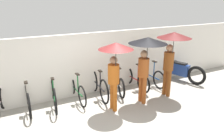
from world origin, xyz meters
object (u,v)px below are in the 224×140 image
Objects in this scene: parked_bicycle_3 at (76,89)px; pedestrian_leading at (115,59)px; parked_bicycle_7 at (151,75)px; parked_bicycle_6 at (135,78)px; parked_bicycle_2 at (53,93)px; parked_bicycle_4 at (98,85)px; pedestrian_center at (146,51)px; pedestrian_trailing at (172,46)px; parked_bicycle_5 at (118,82)px; parked_bicycle_1 at (28,98)px; motorcycle at (179,70)px.

parked_bicycle_3 is 0.85× the size of pedestrian_leading.
parked_bicycle_7 is at bearing -147.32° from pedestrian_leading.
pedestrian_leading is at bearing 127.37° from parked_bicycle_6.
parked_bicycle_2 is 1.02× the size of parked_bicycle_4.
parked_bicycle_3 is at bearing 88.14° from parked_bicycle_4.
pedestrian_trailing reaches higher than pedestrian_center.
parked_bicycle_5 is at bearing -82.74° from parked_bicycle_2.
pedestrian_trailing reaches higher than parked_bicycle_2.
pedestrian_leading reaches higher than parked_bicycle_6.
parked_bicycle_1 is at bearing -16.87° from pedestrian_trailing.
parked_bicycle_4 is at bearing 72.45° from motorcycle.
parked_bicycle_6 is at bearing -73.79° from parked_bicycle_5.
parked_bicycle_2 is 1.15× the size of parked_bicycle_5.
pedestrian_center is at bearing 158.88° from parked_bicycle_6.
pedestrian_trailing is at bearing -152.44° from parked_bicycle_6.
parked_bicycle_7 is (0.72, 0.04, -0.01)m from parked_bicycle_6.
parked_bicycle_7 is 0.81× the size of pedestrian_leading.
motorcycle is (1.38, 0.98, -1.26)m from pedestrian_trailing.
parked_bicycle_4 is (2.16, -0.08, 0.02)m from parked_bicycle_1.
parked_bicycle_4 is 1.44m from parked_bicycle_6.
pedestrian_center reaches higher than pedestrian_leading.
pedestrian_leading is 0.97× the size of pedestrian_center.
pedestrian_center is (3.19, -1.16, 1.27)m from parked_bicycle_1.
parked_bicycle_3 is 0.83× the size of pedestrian_center.
parked_bicycle_7 reaches higher than parked_bicycle_5.
motorcycle is (5.57, -0.12, 0.03)m from parked_bicycle_1.
parked_bicycle_3 is 2.88m from parked_bicycle_7.
parked_bicycle_1 is 0.99× the size of parked_bicycle_3.
parked_bicycle_2 is at bearing -34.21° from pedestrian_leading.
pedestrian_trailing is (0.60, -1.08, 1.31)m from parked_bicycle_6.
pedestrian_leading reaches higher than motorcycle.
motorcycle is (3.41, -0.04, 0.00)m from parked_bicycle_4.
parked_bicycle_3 is at bearing -53.98° from pedestrian_leading.
pedestrian_center is at bearing 96.72° from motorcycle.
parked_bicycle_5 reaches higher than parked_bicycle_2.
motorcycle is (2.69, -0.07, 0.05)m from parked_bicycle_5.
parked_bicycle_2 is at bearing 92.35° from parked_bicycle_3.
pedestrian_trailing reaches higher than parked_bicycle_3.
parked_bicycle_5 is 1.76m from pedestrian_leading.
parked_bicycle_4 is 2.61m from pedestrian_trailing.
pedestrian_center is 0.97× the size of pedestrian_trailing.
parked_bicycle_6 is 1.04× the size of parked_bicycle_7.
parked_bicycle_1 is 3.62m from pedestrian_center.
parked_bicycle_7 reaches higher than motorcycle.
pedestrian_trailing is (2.01, 0.06, 0.13)m from pedestrian_leading.
parked_bicycle_5 is at bearing 92.09° from parked_bicycle_7.
parked_bicycle_6 is 0.82× the size of pedestrian_center.
pedestrian_trailing is 1.01× the size of motorcycle.
parked_bicycle_2 is 1.44m from parked_bicycle_4.
parked_bicycle_4 is 1.13× the size of parked_bicycle_5.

